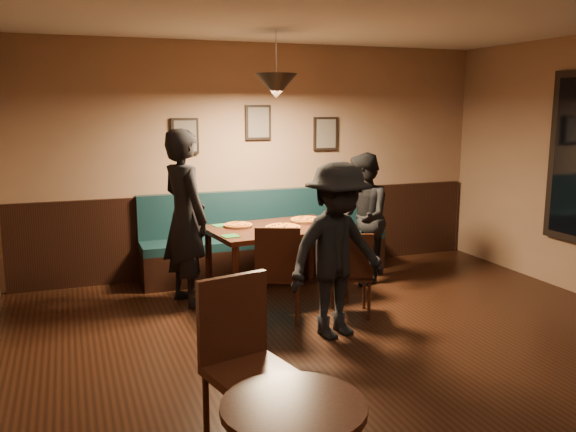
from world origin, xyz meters
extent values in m
plane|color=black|center=(0.00, 0.00, 0.00)|extent=(7.00, 7.00, 0.00)
plane|color=#8C704F|center=(0.00, 3.50, 1.40)|extent=(6.00, 0.00, 6.00)
cube|color=black|center=(0.00, 3.47, 0.50)|extent=(5.88, 0.06, 1.00)
cube|color=black|center=(-0.90, 3.47, 1.70)|extent=(0.32, 0.04, 0.42)
cube|color=black|center=(0.00, 3.47, 1.85)|extent=(0.32, 0.04, 0.42)
cube|color=black|center=(0.90, 3.47, 1.70)|extent=(0.32, 0.04, 0.42)
cone|color=black|center=(-0.15, 2.36, 2.25)|extent=(0.44, 0.44, 0.25)
cube|color=black|center=(-0.15, 2.36, 0.39)|extent=(1.55, 1.10, 0.77)
imported|color=black|center=(-1.11, 2.47, 0.91)|extent=(0.62, 0.77, 1.83)
imported|color=black|center=(0.95, 2.51, 0.76)|extent=(0.80, 0.89, 1.52)
imported|color=black|center=(-0.02, 1.09, 0.79)|extent=(1.13, 0.81, 1.57)
cylinder|color=#C06024|center=(-0.54, 2.51, 0.79)|extent=(0.34, 0.34, 0.04)
cylinder|color=orange|center=(-0.14, 2.20, 0.79)|extent=(0.38, 0.38, 0.04)
cylinder|color=gold|center=(0.26, 2.53, 0.79)|extent=(0.38, 0.38, 0.04)
cylinder|color=black|center=(0.47, 2.08, 0.85)|extent=(0.09, 0.09, 0.16)
cylinder|color=#970513|center=(0.38, 2.29, 0.83)|extent=(0.03, 0.03, 0.12)
cube|color=#1D6F36|center=(-0.71, 2.63, 0.77)|extent=(0.16, 0.16, 0.01)
cube|color=#1B6622|center=(-0.74, 2.07, 0.77)|extent=(0.18, 0.18, 0.01)
cube|color=silver|center=(-0.21, 1.99, 0.77)|extent=(0.18, 0.02, 0.00)
camera|label=1|loc=(-2.22, -3.59, 2.05)|focal=37.41mm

